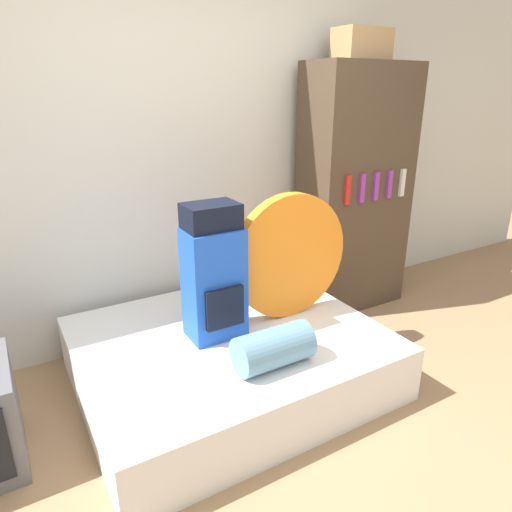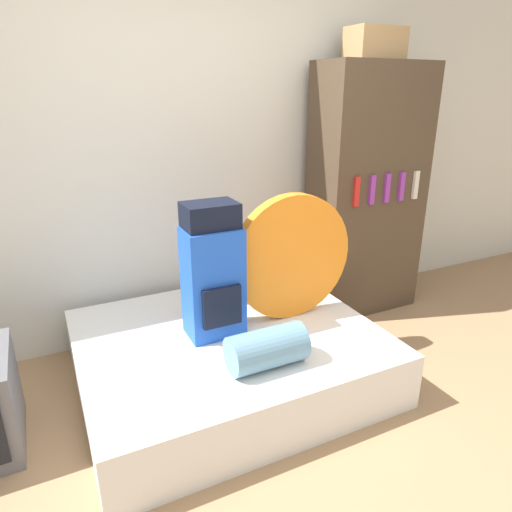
{
  "view_description": "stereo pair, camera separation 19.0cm",
  "coord_description": "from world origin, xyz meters",
  "views": [
    {
      "loc": [
        -1.16,
        -1.26,
        1.69
      ],
      "look_at": [
        0.09,
        0.87,
        0.78
      ],
      "focal_mm": 32.0,
      "sensor_mm": 36.0,
      "label": 1
    },
    {
      "loc": [
        -0.99,
        -1.35,
        1.69
      ],
      "look_at": [
        0.09,
        0.87,
        0.78
      ],
      "focal_mm": 32.0,
      "sensor_mm": 36.0,
      "label": 2
    }
  ],
  "objects": [
    {
      "name": "ground_plane",
      "position": [
        0.0,
        0.0,
        0.0
      ],
      "size": [
        16.0,
        16.0,
        0.0
      ],
      "primitive_type": "plane",
      "color": "#997551"
    },
    {
      "name": "wall_back",
      "position": [
        0.0,
        1.69,
        1.3
      ],
      "size": [
        8.0,
        0.05,
        2.6
      ],
      "color": "silver",
      "rests_on": "ground_plane"
    },
    {
      "name": "bed",
      "position": [
        -0.09,
        0.87,
        0.17
      ],
      "size": [
        1.71,
        1.43,
        0.33
      ],
      "color": "white",
      "rests_on": "ground_plane"
    },
    {
      "name": "backpack",
      "position": [
        -0.16,
        0.9,
        0.71
      ],
      "size": [
        0.32,
        0.26,
        0.78
      ],
      "color": "blue",
      "rests_on": "bed"
    },
    {
      "name": "tent_bag",
      "position": [
        0.35,
        0.9,
        0.73
      ],
      "size": [
        0.78,
        0.08,
        0.78
      ],
      "color": "orange",
      "rests_on": "bed"
    },
    {
      "name": "sleeping_roll",
      "position": [
        -0.05,
        0.45,
        0.44
      ],
      "size": [
        0.41,
        0.21,
        0.21
      ],
      "color": "#5B849E",
      "rests_on": "bed"
    },
    {
      "name": "bookshelf",
      "position": [
        1.28,
        1.38,
        0.94
      ],
      "size": [
        0.85,
        0.44,
        1.88
      ],
      "color": "#473828",
      "rests_on": "ground_plane"
    },
    {
      "name": "cardboard_box",
      "position": [
        1.28,
        1.41,
        1.99
      ],
      "size": [
        0.39,
        0.23,
        0.22
      ],
      "color": "#A88456",
      "rests_on": "bookshelf"
    }
  ]
}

